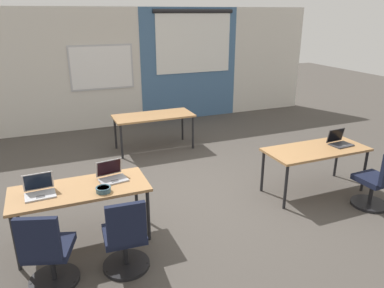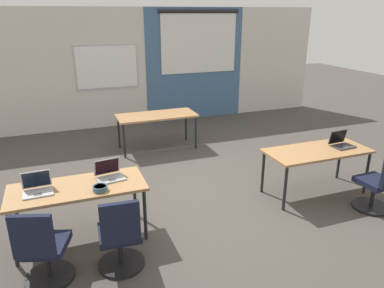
{
  "view_description": "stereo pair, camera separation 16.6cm",
  "coord_description": "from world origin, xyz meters",
  "px_view_note": "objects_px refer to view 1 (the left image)",
  "views": [
    {
      "loc": [
        -2.0,
        -4.7,
        2.69
      ],
      "look_at": [
        -0.0,
        0.14,
        0.79
      ],
      "focal_mm": 34.18,
      "sensor_mm": 36.0,
      "label": 1
    },
    {
      "loc": [
        -1.84,
        -4.77,
        2.69
      ],
      "look_at": [
        -0.0,
        0.14,
        0.79
      ],
      "focal_mm": 34.18,
      "sensor_mm": 36.0,
      "label": 2
    }
  ],
  "objects_px": {
    "chair_near_left_inner": "(126,241)",
    "chair_near_right_end": "(377,184)",
    "desk_far_center": "(154,118)",
    "snack_bowl": "(103,189)",
    "chair_near_left_end": "(48,256)",
    "desk_near_right": "(316,152)",
    "desk_near_left": "(80,193)",
    "laptop_near_right_end": "(339,141)",
    "laptop_near_left_end": "(40,190)",
    "laptop_near_left_inner": "(112,176)"
  },
  "relations": [
    {
      "from": "chair_near_right_end",
      "to": "laptop_near_left_end",
      "type": "height_order",
      "value": "laptop_near_left_end"
    },
    {
      "from": "chair_near_left_inner",
      "to": "laptop_near_right_end",
      "type": "bearing_deg",
      "value": -164.16
    },
    {
      "from": "desk_near_right",
      "to": "snack_bowl",
      "type": "xyz_separation_m",
      "value": [
        -3.25,
        -0.21,
        0.1
      ]
    },
    {
      "from": "chair_near_left_inner",
      "to": "desk_far_center",
      "type": "bearing_deg",
      "value": -107.67
    },
    {
      "from": "chair_near_left_inner",
      "to": "snack_bowl",
      "type": "relative_size",
      "value": 5.18
    },
    {
      "from": "chair_near_left_end",
      "to": "snack_bowl",
      "type": "distance_m",
      "value": 0.92
    },
    {
      "from": "chair_near_left_end",
      "to": "desk_far_center",
      "type": "bearing_deg",
      "value": -103.32
    },
    {
      "from": "desk_near_right",
      "to": "laptop_near_right_end",
      "type": "height_order",
      "value": "laptop_near_right_end"
    },
    {
      "from": "desk_near_right",
      "to": "chair_near_left_end",
      "type": "distance_m",
      "value": 3.99
    },
    {
      "from": "desk_near_right",
      "to": "laptop_near_right_end",
      "type": "relative_size",
      "value": 4.59
    },
    {
      "from": "laptop_near_right_end",
      "to": "snack_bowl",
      "type": "height_order",
      "value": "laptop_near_right_end"
    },
    {
      "from": "desk_far_center",
      "to": "chair_near_left_end",
      "type": "bearing_deg",
      "value": -121.68
    },
    {
      "from": "chair_near_left_inner",
      "to": "snack_bowl",
      "type": "xyz_separation_m",
      "value": [
        -0.11,
        0.56,
        0.38
      ]
    },
    {
      "from": "chair_near_left_end",
      "to": "chair_near_right_end",
      "type": "bearing_deg",
      "value": -162.32
    },
    {
      "from": "desk_near_right",
      "to": "chair_near_left_inner",
      "type": "distance_m",
      "value": 3.25
    },
    {
      "from": "desk_near_left",
      "to": "laptop_near_left_end",
      "type": "height_order",
      "value": "laptop_near_left_end"
    },
    {
      "from": "desk_far_center",
      "to": "desk_near_right",
      "type": "bearing_deg",
      "value": -57.99
    },
    {
      "from": "laptop_near_left_end",
      "to": "laptop_near_left_inner",
      "type": "bearing_deg",
      "value": 3.21
    },
    {
      "from": "desk_near_right",
      "to": "chair_near_right_end",
      "type": "distance_m",
      "value": 0.95
    },
    {
      "from": "desk_far_center",
      "to": "chair_near_right_end",
      "type": "relative_size",
      "value": 1.74
    },
    {
      "from": "laptop_near_left_inner",
      "to": "desk_near_left",
      "type": "bearing_deg",
      "value": -175.31
    },
    {
      "from": "laptop_near_left_inner",
      "to": "chair_near_left_end",
      "type": "height_order",
      "value": "laptop_near_left_inner"
    },
    {
      "from": "desk_far_center",
      "to": "snack_bowl",
      "type": "bearing_deg",
      "value": -116.58
    },
    {
      "from": "laptop_near_right_end",
      "to": "chair_near_right_end",
      "type": "height_order",
      "value": "laptop_near_right_end"
    },
    {
      "from": "chair_near_left_inner",
      "to": "chair_near_left_end",
      "type": "relative_size",
      "value": 1.0
    },
    {
      "from": "desk_near_left",
      "to": "chair_near_left_inner",
      "type": "xyz_separation_m",
      "value": [
        0.36,
        -0.77,
        -0.28
      ]
    },
    {
      "from": "chair_near_left_end",
      "to": "chair_near_left_inner",
      "type": "bearing_deg",
      "value": -165.4
    },
    {
      "from": "laptop_near_left_end",
      "to": "snack_bowl",
      "type": "relative_size",
      "value": 1.93
    },
    {
      "from": "laptop_near_right_end",
      "to": "chair_near_right_end",
      "type": "bearing_deg",
      "value": -91.28
    },
    {
      "from": "desk_near_right",
      "to": "laptop_near_left_end",
      "type": "xyz_separation_m",
      "value": [
        -3.94,
        0.01,
        0.11
      ]
    },
    {
      "from": "desk_near_left",
      "to": "chair_near_left_inner",
      "type": "height_order",
      "value": "chair_near_left_inner"
    },
    {
      "from": "desk_near_left",
      "to": "snack_bowl",
      "type": "xyz_separation_m",
      "value": [
        0.25,
        -0.21,
        0.1
      ]
    },
    {
      "from": "chair_near_left_inner",
      "to": "chair_near_right_end",
      "type": "distance_m",
      "value": 3.63
    },
    {
      "from": "desk_far_center",
      "to": "laptop_near_left_end",
      "type": "bearing_deg",
      "value": -128.08
    },
    {
      "from": "snack_bowl",
      "to": "chair_near_right_end",
      "type": "bearing_deg",
      "value": -8.55
    },
    {
      "from": "chair_near_left_inner",
      "to": "chair_near_right_end",
      "type": "xyz_separation_m",
      "value": [
        3.63,
        -0.0,
        0.0
      ]
    },
    {
      "from": "laptop_near_left_inner",
      "to": "desk_near_right",
      "type": "bearing_deg",
      "value": -10.77
    },
    {
      "from": "desk_near_left",
      "to": "laptop_near_left_end",
      "type": "bearing_deg",
      "value": 178.96
    },
    {
      "from": "chair_near_right_end",
      "to": "chair_near_left_end",
      "type": "distance_m",
      "value": 4.41
    },
    {
      "from": "desk_far_center",
      "to": "snack_bowl",
      "type": "relative_size",
      "value": 9.01
    },
    {
      "from": "laptop_near_right_end",
      "to": "laptop_near_left_end",
      "type": "distance_m",
      "value": 4.39
    },
    {
      "from": "laptop_near_left_end",
      "to": "snack_bowl",
      "type": "bearing_deg",
      "value": -20.23
    },
    {
      "from": "snack_bowl",
      "to": "desk_near_left",
      "type": "bearing_deg",
      "value": 140.14
    },
    {
      "from": "chair_near_left_inner",
      "to": "laptop_near_right_end",
      "type": "height_order",
      "value": "laptop_near_right_end"
    },
    {
      "from": "desk_near_left",
      "to": "desk_far_center",
      "type": "bearing_deg",
      "value": 57.99
    },
    {
      "from": "desk_near_left",
      "to": "desk_near_right",
      "type": "height_order",
      "value": "same"
    },
    {
      "from": "desk_near_right",
      "to": "chair_near_left_end",
      "type": "bearing_deg",
      "value": -169.65
    },
    {
      "from": "laptop_near_left_inner",
      "to": "snack_bowl",
      "type": "height_order",
      "value": "laptop_near_left_inner"
    },
    {
      "from": "desk_near_right",
      "to": "laptop_near_right_end",
      "type": "bearing_deg",
      "value": 0.93
    },
    {
      "from": "desk_near_left",
      "to": "snack_bowl",
      "type": "height_order",
      "value": "snack_bowl"
    }
  ]
}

